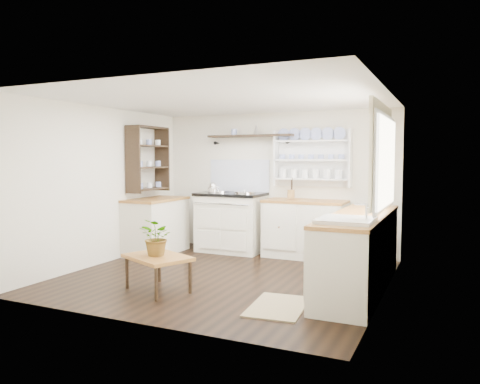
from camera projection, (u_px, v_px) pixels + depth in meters
floor at (225, 277)px, 6.13m from camera, size 4.00×3.80×0.01m
wall_back at (276, 182)px, 7.77m from camera, size 4.00×0.02×2.30m
wall_right at (386, 194)px, 5.22m from camera, size 0.02×3.80×2.30m
wall_left at (103, 185)px, 6.87m from camera, size 0.02×3.80×2.30m
ceiling at (225, 99)px, 5.96m from camera, size 4.00×3.80×0.01m
window at (383, 157)px, 5.34m from camera, size 0.08×1.55×1.22m
aga_cooker at (231, 221)px, 7.79m from camera, size 1.10×0.76×1.01m
back_cabinets at (305, 228)px, 7.30m from camera, size 1.27×0.63×0.90m
right_cabinets at (359, 251)px, 5.48m from camera, size 0.62×2.43×0.90m
belfast_sink at (346, 232)px, 4.77m from camera, size 0.55×0.60×0.45m
left_cabinets at (156, 225)px, 7.61m from camera, size 0.62×1.13×0.90m
plate_rack at (313, 158)px, 7.44m from camera, size 1.20×0.22×0.90m
high_shelf at (251, 137)px, 7.77m from camera, size 1.50×0.29×0.16m
left_shelving at (148, 158)px, 7.59m from camera, size 0.28×0.80×1.05m
kettle at (213, 189)px, 7.76m from camera, size 0.17×0.17×0.21m
utensil_crock at (291, 194)px, 7.44m from camera, size 0.12×0.12×0.14m
center_table at (158, 260)px, 5.45m from camera, size 0.92×0.81×0.42m
potted_plant at (157, 237)px, 5.43m from camera, size 0.48×0.45×0.44m
floor_rug at (278, 306)px, 4.87m from camera, size 0.63×0.90×0.02m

